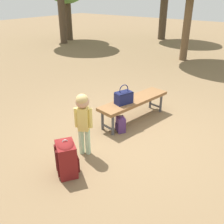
# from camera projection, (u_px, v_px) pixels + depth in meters

# --- Properties ---
(ground_plane) EXTENTS (40.00, 40.00, 0.00)m
(ground_plane) POSITION_uv_depth(u_px,v_px,m) (125.00, 134.00, 4.55)
(ground_plane) COLOR brown
(ground_plane) RESTS_ON ground
(park_bench) EXTENTS (1.64, 0.66, 0.45)m
(park_bench) POSITION_uv_depth(u_px,v_px,m) (134.00, 102.00, 4.87)
(park_bench) COLOR brown
(park_bench) RESTS_ON ground
(handbag) EXTENTS (0.36, 0.28, 0.37)m
(handbag) POSITION_uv_depth(u_px,v_px,m) (124.00, 97.00, 4.61)
(handbag) COLOR #191E4C
(handbag) RESTS_ON park_bench
(child_standing) EXTENTS (0.20, 0.24, 1.01)m
(child_standing) POSITION_uv_depth(u_px,v_px,m) (83.00, 115.00, 3.71)
(child_standing) COLOR #B2D8B2
(child_standing) RESTS_ON ground
(backpack_large) EXTENTS (0.39, 0.41, 0.56)m
(backpack_large) POSITION_uv_depth(u_px,v_px,m) (66.00, 157.00, 3.44)
(backpack_large) COLOR maroon
(backpack_large) RESTS_ON ground
(backpack_small) EXTENTS (0.23, 0.24, 0.32)m
(backpack_small) POSITION_uv_depth(u_px,v_px,m) (121.00, 123.00, 4.56)
(backpack_small) COLOR #4C2D66
(backpack_small) RESTS_ON ground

